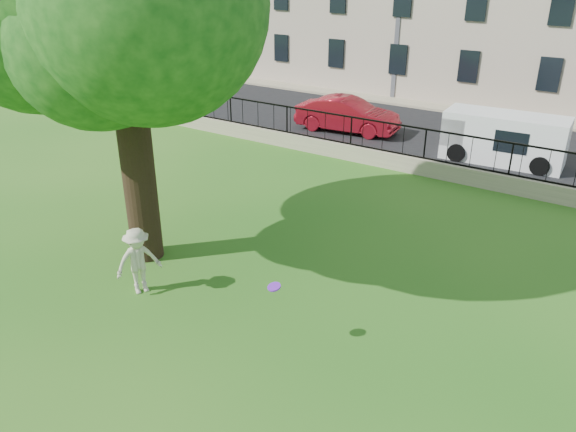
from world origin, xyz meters
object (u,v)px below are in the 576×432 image
Objects in this scene: man at (138,261)px; frisbee at (274,287)px; red_sedan at (347,115)px; white_van at (504,138)px.

man is 3.84m from frisbee.
frisbee is 0.06× the size of red_sedan.
red_sedan is at bearing 174.01° from white_van.
red_sedan is 1.04× the size of white_van.
white_van is (0.70, 14.28, -0.45)m from frisbee.
man is 0.37× the size of white_van.
white_van reaches higher than frisbee.
frisbee is at bearing -96.07° from white_van.
white_van reaches higher than red_sedan.
man is at bearing -178.33° from frisbee.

